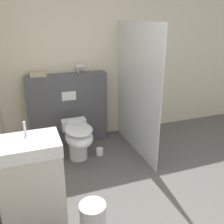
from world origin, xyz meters
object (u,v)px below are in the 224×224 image
object	(u,v)px
waste_bin	(93,219)
sink_vanity	(32,182)
toilet	(78,138)
hair_drier	(80,67)

from	to	relation	value
waste_bin	sink_vanity	bearing A→B (deg)	143.95
toilet	hair_drier	bearing A→B (deg)	71.07
hair_drier	waste_bin	xyz separation A→B (m)	(-0.39, -2.01, -1.09)
sink_vanity	hair_drier	world-z (taller)	hair_drier
sink_vanity	hair_drier	size ratio (longest dim) A/B	6.52
sink_vanity	hair_drier	bearing A→B (deg)	61.04
sink_vanity	toilet	bearing A→B (deg)	55.53
toilet	sink_vanity	distance (m)	1.22
sink_vanity	hair_drier	xyz separation A→B (m)	(0.90, 1.63, 0.79)
toilet	waste_bin	bearing A→B (deg)	-97.33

